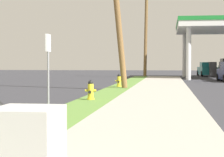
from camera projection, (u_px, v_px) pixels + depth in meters
fire_hydrant_second at (91, 91)px, 15.78m from camera, size 0.42×0.38×0.74m
fire_hydrant_third at (119, 81)px, 24.29m from camera, size 0.42×0.37×0.74m
utility_pole_background at (146, 33)px, 42.75m from camera, size 0.62×1.37×8.81m
street_sign_post at (48, 58)px, 10.50m from camera, size 0.05×0.36×2.12m
car_teal_by_far_pump at (208, 70)px, 47.47m from camera, size 2.18×4.60×1.57m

